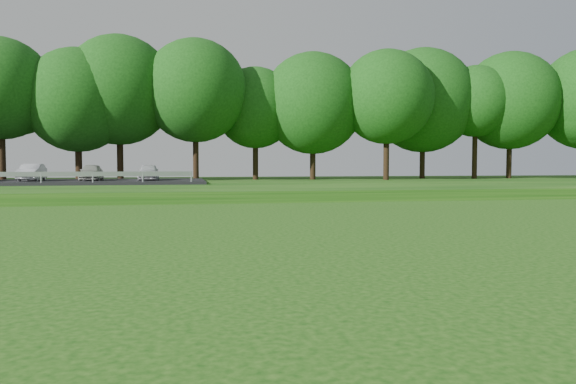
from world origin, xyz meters
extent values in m
cube|color=#11430C|center=(0.00, 34.00, 0.30)|extent=(130.00, 30.00, 0.60)
cube|color=gray|center=(0.00, 20.00, 0.02)|extent=(130.00, 1.60, 0.04)
cube|color=black|center=(-24.00, 33.00, 0.69)|extent=(24.00, 9.00, 0.18)
imported|color=#9FA3A7|center=(-24.00, 33.00, 1.38)|extent=(1.27, 3.64, 1.20)
imported|color=beige|center=(-20.00, 33.00, 1.38)|extent=(1.42, 3.52, 1.20)
imported|color=white|center=(-16.00, 33.00, 1.38)|extent=(1.42, 3.52, 1.20)
camera|label=1|loc=(-13.69, -9.17, 2.06)|focal=35.00mm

